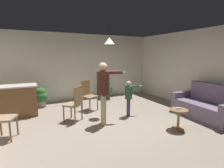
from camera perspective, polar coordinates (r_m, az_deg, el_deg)
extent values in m
plane|color=gray|center=(4.76, 1.78, -13.18)|extent=(7.68, 7.68, 0.00)
cube|color=silver|center=(7.38, -10.07, 5.57)|extent=(6.40, 0.10, 2.70)
cube|color=silver|center=(6.57, 27.34, 4.21)|extent=(0.10, 6.40, 2.70)
cube|color=slate|center=(5.83, 27.93, -7.65)|extent=(0.93, 1.49, 0.45)
cube|color=slate|center=(5.97, 30.27, -2.52)|extent=(0.29, 1.45, 0.55)
cube|color=slate|center=(6.33, 22.30, -5.13)|extent=(0.86, 0.23, 0.63)
cylinder|color=olive|center=(6.62, 24.20, -7.18)|extent=(0.05, 0.05, 0.06)
cylinder|color=olive|center=(5.20, 32.41, -12.33)|extent=(0.05, 0.05, 0.06)
cylinder|color=olive|center=(6.17, 20.05, -8.09)|extent=(0.05, 0.05, 0.06)
cube|color=brown|center=(5.95, -29.34, -5.16)|extent=(1.20, 0.60, 0.91)
cube|color=beige|center=(5.85, -29.71, -0.65)|extent=(1.26, 0.66, 0.04)
cylinder|color=olive|center=(4.59, 21.20, -7.99)|extent=(0.44, 0.44, 0.03)
cylinder|color=olive|center=(4.67, 21.01, -11.04)|extent=(0.06, 0.06, 0.49)
cylinder|color=olive|center=(4.75, 20.84, -13.65)|extent=(0.31, 0.31, 0.03)
cylinder|color=tan|center=(4.71, -3.00, -8.02)|extent=(0.12, 0.12, 0.83)
cylinder|color=tan|center=(4.55, -2.69, -8.67)|extent=(0.12, 0.12, 0.83)
cylinder|color=#4C261E|center=(4.46, -2.92, 0.39)|extent=(0.33, 0.33, 0.59)
sphere|color=#D8AD8C|center=(4.42, -2.96, 5.62)|extent=(0.23, 0.23, 0.23)
cylinder|color=#4C261E|center=(4.66, 0.10, 3.86)|extent=(0.56, 0.24, 0.10)
cube|color=white|center=(4.73, 3.77, 3.92)|extent=(0.13, 0.07, 0.04)
cylinder|color=#4C261E|center=(4.28, -2.55, -0.40)|extent=(0.10, 0.10, 0.56)
cylinder|color=#384260|center=(5.34, 5.25, -7.53)|extent=(0.08, 0.08, 0.55)
cylinder|color=#384260|center=(5.24, 5.59, -7.88)|extent=(0.08, 0.08, 0.55)
cylinder|color=#265938|center=(5.17, 5.50, -2.76)|extent=(0.22, 0.22, 0.39)
sphere|color=#D8AD8C|center=(5.12, 5.55, 0.16)|extent=(0.15, 0.15, 0.15)
cylinder|color=#265938|center=(5.31, 7.04, -0.68)|extent=(0.37, 0.16, 0.06)
cube|color=white|center=(5.38, 9.20, -0.60)|extent=(0.13, 0.07, 0.04)
cylinder|color=#265938|center=(5.06, 5.89, -3.27)|extent=(0.06, 0.06, 0.36)
cylinder|color=olive|center=(4.80, -32.80, -11.64)|extent=(0.04, 0.04, 0.45)
cylinder|color=olive|center=(4.66, -28.73, -11.93)|extent=(0.04, 0.04, 0.45)
cylinder|color=olive|center=(4.35, -30.53, -13.57)|extent=(0.04, 0.04, 0.45)
cube|color=#997F60|center=(4.49, -32.00, -9.59)|extent=(0.54, 0.54, 0.05)
cylinder|color=olive|center=(4.80, -12.10, -10.29)|extent=(0.04, 0.04, 0.45)
cylinder|color=olive|center=(5.09, -9.90, -9.06)|extent=(0.04, 0.04, 0.45)
cylinder|color=olive|center=(5.00, -15.63, -9.64)|extent=(0.04, 0.04, 0.45)
cylinder|color=olive|center=(5.28, -13.32, -8.52)|extent=(0.04, 0.04, 0.45)
cube|color=#997F60|center=(4.97, -12.84, -6.63)|extent=(0.59, 0.59, 0.05)
cube|color=olive|center=(4.80, -11.06, -3.74)|extent=(0.30, 0.29, 0.50)
cylinder|color=olive|center=(6.10, -7.30, -5.87)|extent=(0.04, 0.04, 0.45)
cylinder|color=olive|center=(5.87, -9.82, -6.57)|extent=(0.04, 0.04, 0.45)
cylinder|color=olive|center=(5.86, -4.81, -6.48)|extent=(0.04, 0.04, 0.45)
cylinder|color=olive|center=(5.61, -7.34, -7.24)|extent=(0.04, 0.04, 0.45)
cube|color=#7F664C|center=(5.80, -7.37, -4.15)|extent=(0.56, 0.56, 0.05)
cube|color=olive|center=(5.87, -8.73, -1.26)|extent=(0.36, 0.20, 0.50)
cylinder|color=#B7B2AD|center=(6.77, -22.12, -6.05)|extent=(0.26, 0.26, 0.21)
sphere|color=#2D6B33|center=(6.71, -22.26, -3.90)|extent=(0.45, 0.45, 0.45)
sphere|color=#2D6B33|center=(6.68, -22.34, -2.58)|extent=(0.34, 0.34, 0.34)
cylinder|color=#4C4742|center=(7.38, -1.93, -3.94)|extent=(0.31, 0.31, 0.25)
sphere|color=#2D6B33|center=(7.31, -1.94, -1.57)|extent=(0.54, 0.54, 0.54)
sphere|color=#2D6B33|center=(7.28, -1.95, -0.12)|extent=(0.40, 0.40, 0.40)
cube|color=white|center=(4.60, 21.14, -7.50)|extent=(0.13, 0.05, 0.04)
cone|color=silver|center=(5.25, -0.89, 14.04)|extent=(0.32, 0.32, 0.20)
cylinder|color=black|center=(5.28, -0.89, 16.96)|extent=(0.01, 0.01, 0.36)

